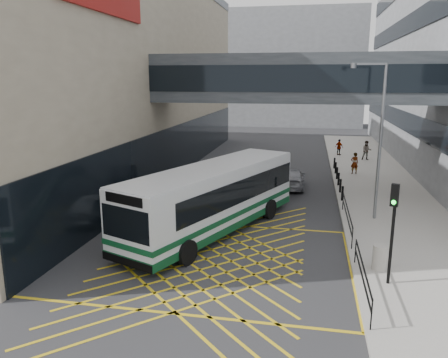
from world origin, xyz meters
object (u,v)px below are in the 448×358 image
Objects in this scene: traffic_light at (393,220)px; pedestrian_c at (339,147)px; street_lamp at (377,133)px; car_dark at (204,178)px; car_white at (141,210)px; pedestrian_a at (354,163)px; car_silver at (292,178)px; litter_bin at (380,257)px; bus at (215,197)px; pedestrian_b at (367,150)px.

traffic_light is 28.05m from pedestrian_c.
traffic_light is at bearing -98.94° from street_lamp.
car_dark is at bearing 147.95° from street_lamp.
car_white is 25.43m from pedestrian_c.
traffic_light is (10.07, -13.10, 1.87)m from car_dark.
pedestrian_c is at bearing -102.89° from pedestrian_a.
car_silver is 15.36m from traffic_light.
litter_bin is at bearing 149.37° from car_dark.
bus is 23.19m from pedestrian_b.
car_white is 12.98m from street_lamp.
pedestrian_a is 0.95× the size of pedestrian_b.
litter_bin is 18.24m from pedestrian_a.
traffic_light reaches higher than car_dark.
car_white is at bearing 160.71° from litter_bin.
car_white is 2.71× the size of pedestrian_a.
pedestrian_b is at bearing -119.10° from car_white.
traffic_light is 26.00m from pedestrian_b.
street_lamp is 20.38m from pedestrian_c.
car_dark is at bearing 147.69° from traffic_light.
car_silver is (7.52, 9.35, -0.03)m from car_white.
pedestrian_b is (6.30, 11.19, 0.35)m from car_silver.
litter_bin is (-0.11, 1.29, -1.98)m from traffic_light.
street_lamp is 12.12m from pedestrian_a.
bus is at bearing 112.52° from pedestrian_c.
car_white is 12.94m from traffic_light.
pedestrian_c is at bearing 85.50° from street_lamp.
car_white is 2.58× the size of pedestrian_b.
car_dark reaches higher than car_white.
car_dark is 0.60× the size of street_lamp.
litter_bin is (11.53, -4.04, -0.07)m from car_white.
street_lamp reaches higher than traffic_light.
bus reaches higher than car_silver.
car_silver is 4.47× the size of litter_bin.
car_dark is at bearing -96.52° from car_white.
traffic_light is 19.58m from pedestrian_a.
traffic_light reaches higher than pedestrian_c.
car_white is (-4.13, 0.52, -1.06)m from bus.
pedestrian_b is 3.16m from pedestrian_c.
car_dark is 16.63m from traffic_light.
litter_bin is 0.64× the size of pedestrian_c.
pedestrian_a is at bearing 83.26° from street_lamp.
car_silver is 1.17× the size of traffic_light.
car_white is 18.70m from pedestrian_a.
traffic_light is 2.44× the size of pedestrian_c.
car_dark is at bearing 13.63° from pedestrian_a.
car_white is 12.22m from litter_bin.
bus is at bearing 167.53° from traffic_light.
pedestrian_a reaches higher than car_silver.
car_white is at bearing 31.88° from pedestrian_a.
car_silver is at bearing -146.05° from car_dark.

